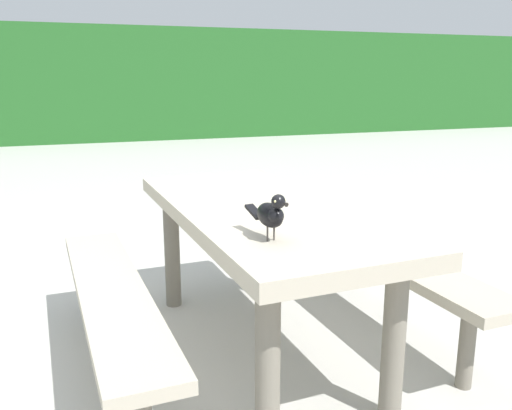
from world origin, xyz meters
The scene contains 4 objects.
ground_plane centered at (0.00, 0.00, 0.00)m, with size 60.00×60.00×0.00m, color #B7B5AD.
hedge_wall centered at (0.00, 10.25, 1.16)m, with size 28.00×2.31×2.32m, color #235B23.
picnic_table_foreground centered at (0.38, -0.05, 0.56)m, with size 1.75×1.83×0.74m.
bird_grackle centered at (0.22, -0.59, 0.84)m, with size 0.09×0.29×0.18m.
Camera 1 is at (-0.47, -2.36, 1.33)m, focal length 38.00 mm.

